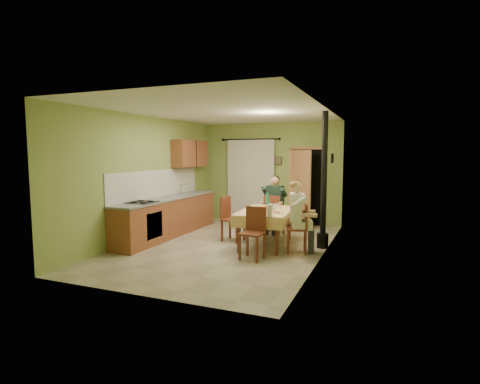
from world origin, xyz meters
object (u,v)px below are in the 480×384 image
at_px(dining_table, 266,228).
at_px(stove_flue, 324,199).
at_px(man_right, 297,209).
at_px(chair_left, 233,228).
at_px(chair_far, 274,222).
at_px(man_far, 275,198).
at_px(chair_near, 252,244).
at_px(chair_right, 297,238).

distance_m(dining_table, stove_flue, 1.35).
height_order(dining_table, man_right, man_right).
bearing_deg(chair_left, man_right, 79.48).
relative_size(chair_far, stove_flue, 0.34).
xyz_separation_m(dining_table, man_far, (-0.16, 1.13, 0.50)).
height_order(chair_near, man_right, man_right).
relative_size(chair_right, man_far, 0.68).
xyz_separation_m(man_far, man_right, (0.90, -1.46, 0.00)).
relative_size(chair_near, man_right, 0.69).
height_order(chair_left, man_far, man_far).
distance_m(chair_far, chair_right, 1.70).
bearing_deg(man_far, chair_left, -120.29).
xyz_separation_m(chair_far, chair_right, (0.91, -1.44, -0.00)).
distance_m(man_far, stove_flue, 1.59).
xyz_separation_m(dining_table, chair_near, (0.08, -1.07, -0.09)).
relative_size(dining_table, chair_near, 1.88).
bearing_deg(man_right, chair_right, -90.00).
height_order(man_far, man_right, same).
bearing_deg(chair_far, man_far, 90.00).
bearing_deg(stove_flue, chair_left, -176.44).
bearing_deg(chair_right, man_right, 90.00).
relative_size(dining_table, chair_far, 1.88).
distance_m(chair_right, stove_flue, 1.01).
bearing_deg(man_far, man_right, -54.93).
distance_m(chair_far, man_right, 1.80).
relative_size(dining_table, man_right, 1.30).
height_order(dining_table, man_far, man_far).
relative_size(man_right, stove_flue, 0.50).
xyz_separation_m(dining_table, man_right, (0.74, -0.32, 0.50)).
bearing_deg(chair_left, chair_far, 151.46).
bearing_deg(chair_near, man_right, -127.81).
bearing_deg(chair_left, stove_flue, 99.09).
bearing_deg(man_right, stove_flue, -50.69).
height_order(chair_right, chair_left, chair_left).
xyz_separation_m(dining_table, chair_right, (0.75, -0.32, -0.09)).
xyz_separation_m(chair_near, chair_left, (-0.91, 1.20, 0.00)).
xyz_separation_m(chair_near, man_right, (0.66, 0.75, 0.59)).
bearing_deg(chair_left, chair_right, 79.72).
height_order(chair_near, stove_flue, stove_flue).
bearing_deg(man_far, chair_far, -90.00).
bearing_deg(chair_far, chair_near, -80.32).
xyz_separation_m(chair_left, stove_flue, (1.98, 0.12, 0.73)).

